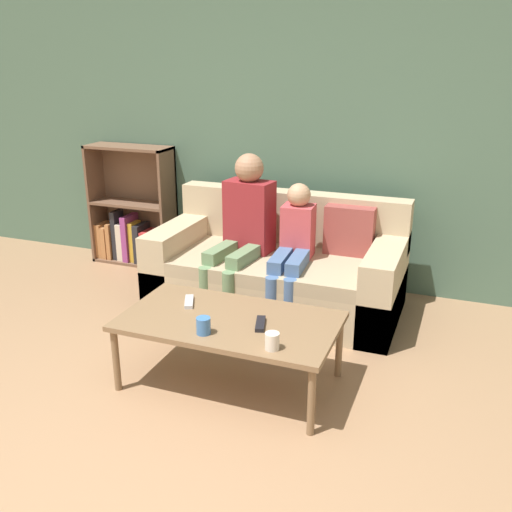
# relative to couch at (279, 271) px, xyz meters

# --- Properties ---
(ground_plane) EXTENTS (22.00, 22.00, 0.00)m
(ground_plane) POSITION_rel_couch_xyz_m (-0.07, -2.26, -0.28)
(ground_plane) COLOR #997251
(wall_back) EXTENTS (12.00, 0.06, 2.60)m
(wall_back) POSITION_rel_couch_xyz_m (-0.07, 0.63, 1.02)
(wall_back) COLOR #4C6B56
(wall_back) RESTS_ON ground_plane
(couch) EXTENTS (1.81, 0.90, 0.82)m
(couch) POSITION_rel_couch_xyz_m (0.00, 0.00, 0.00)
(couch) COLOR tan
(couch) RESTS_ON ground_plane
(bookshelf) EXTENTS (0.77, 0.28, 1.07)m
(bookshelf) POSITION_rel_couch_xyz_m (-1.58, 0.47, 0.13)
(bookshelf) COLOR brown
(bookshelf) RESTS_ON ground_plane
(coffee_table) EXTENTS (1.22, 0.68, 0.41)m
(coffee_table) POSITION_rel_couch_xyz_m (0.09, -1.13, 0.10)
(coffee_table) COLOR brown
(coffee_table) RESTS_ON ground_plane
(person_adult) EXTENTS (0.38, 0.65, 1.15)m
(person_adult) POSITION_rel_couch_xyz_m (-0.25, -0.08, 0.38)
(person_adult) COLOR #66845B
(person_adult) RESTS_ON ground_plane
(person_child) EXTENTS (0.26, 0.64, 0.96)m
(person_child) POSITION_rel_couch_xyz_m (0.15, -0.13, 0.26)
(person_child) COLOR #476693
(person_child) RESTS_ON ground_plane
(cup_near) EXTENTS (0.07, 0.07, 0.09)m
(cup_near) POSITION_rel_couch_xyz_m (0.43, -1.38, 0.18)
(cup_near) COLOR silver
(cup_near) RESTS_ON coffee_table
(cup_far) EXTENTS (0.08, 0.08, 0.09)m
(cup_far) POSITION_rel_couch_xyz_m (0.03, -1.35, 0.18)
(cup_far) COLOR #3D70B2
(cup_far) RESTS_ON coffee_table
(tv_remote_0) EXTENTS (0.12, 0.17, 0.02)m
(tv_remote_0) POSITION_rel_couch_xyz_m (-0.22, -1.03, 0.14)
(tv_remote_0) COLOR #B7B7BC
(tv_remote_0) RESTS_ON coffee_table
(tv_remote_1) EXTENTS (0.09, 0.18, 0.02)m
(tv_remote_1) POSITION_rel_couch_xyz_m (0.28, -1.15, 0.14)
(tv_remote_1) COLOR black
(tv_remote_1) RESTS_ON coffee_table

